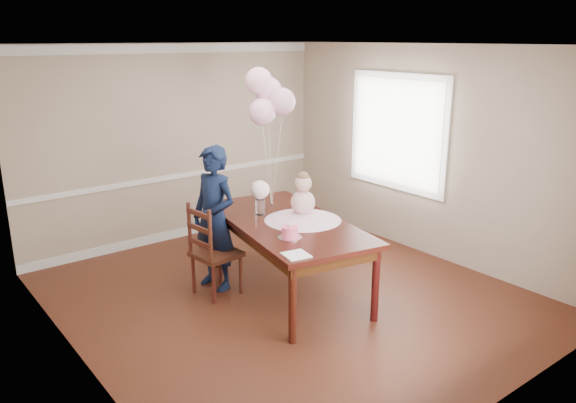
{
  "coord_description": "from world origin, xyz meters",
  "views": [
    {
      "loc": [
        -3.52,
        -4.48,
        2.77
      ],
      "look_at": [
        0.09,
        0.14,
        1.05
      ],
      "focal_mm": 35.0,
      "sensor_mm": 36.0,
      "label": 1
    }
  ],
  "objects": [
    {
      "name": "chair_leg_bl",
      "position": [
        -0.79,
        0.73,
        0.22
      ],
      "size": [
        0.05,
        0.05,
        0.45
      ],
      "primitive_type": "cylinder",
      "rotation": [
        0.0,
        0.0,
        0.11
      ],
      "color": "#3D1410",
      "rests_on": "floor"
    },
    {
      "name": "woman",
      "position": [
        -0.49,
        0.73,
        0.82
      ],
      "size": [
        0.52,
        0.67,
        1.64
      ],
      "primitive_type": "imported",
      "rotation": [
        0.0,
        0.0,
        -1.34
      ],
      "color": "#0E1833",
      "rests_on": "floor"
    },
    {
      "name": "table_leg_fr",
      "position": [
        0.34,
        -0.97,
        0.39
      ],
      "size": [
        0.09,
        0.09,
        0.78
      ],
      "primitive_type": "cylinder",
      "rotation": [
        0.0,
        0.0,
        -0.19
      ],
      "color": "black",
      "rests_on": "floor"
    },
    {
      "name": "balloon_b",
      "position": [
        0.39,
        0.64,
        2.07
      ],
      "size": [
        0.31,
        0.31,
        0.31
      ],
      "primitive_type": "sphere",
      "color": "#E09EBB",
      "rests_on": "balloon_ribbon_b"
    },
    {
      "name": "balloon_ribbon_b",
      "position": [
        0.34,
        0.68,
        1.37
      ],
      "size": [
        0.1,
        0.08,
        1.04
      ],
      "primitive_type": "cylinder",
      "rotation": [
        0.05,
        0.1,
        -0.19
      ],
      "color": "white",
      "rests_on": "balloon_weight"
    },
    {
      "name": "chair_slat_mid",
      "position": [
        -0.79,
        0.54,
        0.81
      ],
      "size": [
        0.08,
        0.42,
        0.05
      ],
      "primitive_type": "cube",
      "rotation": [
        0.0,
        0.0,
        0.11
      ],
      "color": "#3B1810",
      "rests_on": "dining_chair_seat"
    },
    {
      "name": "crown_molding",
      "position": [
        0.0,
        2.49,
        2.63
      ],
      "size": [
        4.5,
        0.02,
        0.12
      ],
      "primitive_type": "cube",
      "color": "silver",
      "rests_on": "wall_back"
    },
    {
      "name": "balloon_weight",
      "position": [
        0.29,
        0.71,
        0.85
      ],
      "size": [
        0.05,
        0.05,
        0.02
      ],
      "primitive_type": "cylinder",
      "rotation": [
        0.0,
        0.0,
        -0.19
      ],
      "color": "silver",
      "rests_on": "dining_table_top"
    },
    {
      "name": "baseboard_trim",
      "position": [
        0.0,
        2.49,
        0.06
      ],
      "size": [
        4.5,
        0.02,
        0.12
      ],
      "primitive_type": "cube",
      "color": "silver",
      "rests_on": "floor"
    },
    {
      "name": "table_leg_fl",
      "position": [
        -0.58,
        -0.79,
        0.39
      ],
      "size": [
        0.09,
        0.09,
        0.78
      ],
      "primitive_type": "cylinder",
      "rotation": [
        0.0,
        0.0,
        -0.19
      ],
      "color": "black",
      "rests_on": "floor"
    },
    {
      "name": "roses_near",
      "position": [
        -0.03,
        0.49,
        1.13
      ],
      "size": [
        0.21,
        0.21,
        0.21
      ],
      "primitive_type": "sphere",
      "color": "#FFD5DB",
      "rests_on": "rose_vase_near"
    },
    {
      "name": "baby_hair",
      "position": [
        0.22,
        0.04,
        1.32
      ],
      "size": [
        0.13,
        0.13,
        0.13
      ],
      "primitive_type": "sphere",
      "color": "brown",
      "rests_on": "baby_head"
    },
    {
      "name": "chair_leg_fr",
      "position": [
        -0.37,
        0.4,
        0.22
      ],
      "size": [
        0.05,
        0.05,
        0.45
      ],
      "primitive_type": "cylinder",
      "rotation": [
        0.0,
        0.0,
        0.11
      ],
      "color": "#3B1810",
      "rests_on": "floor"
    },
    {
      "name": "chair_back_post_r",
      "position": [
        -0.81,
        0.73,
        0.77
      ],
      "size": [
        0.05,
        0.05,
        0.58
      ],
      "primitive_type": "cylinder",
      "rotation": [
        0.0,
        0.0,
        0.11
      ],
      "color": "#3A160F",
      "rests_on": "dining_chair_seat"
    },
    {
      "name": "baby_head",
      "position": [
        0.22,
        0.04,
        1.25
      ],
      "size": [
        0.19,
        0.19,
        0.19
      ],
      "primitive_type": "sphere",
      "color": "#CE9B8E",
      "rests_on": "baby_torso"
    },
    {
      "name": "baby_torso",
      "position": [
        0.22,
        0.04,
        1.04
      ],
      "size": [
        0.27,
        0.27,
        0.27
      ],
      "primitive_type": "sphere",
      "color": "pink",
      "rests_on": "baby_skirt"
    },
    {
      "name": "table_apron",
      "position": [
        0.07,
        0.13,
        0.73
      ],
      "size": [
        1.38,
        2.27,
        0.11
      ],
      "primitive_type": "cube",
      "rotation": [
        0.0,
        0.0,
        -0.19
      ],
      "color": "black",
      "rests_on": "table_leg_fl"
    },
    {
      "name": "chair_slat_low",
      "position": [
        -0.79,
        0.54,
        0.65
      ],
      "size": [
        0.08,
        0.42,
        0.05
      ],
      "primitive_type": "cube",
      "rotation": [
        0.0,
        0.0,
        0.11
      ],
      "color": "#3A150F",
      "rests_on": "dining_chair_seat"
    },
    {
      "name": "table_leg_bl",
      "position": [
        -0.2,
        1.23,
        0.39
      ],
      "size": [
        0.09,
        0.09,
        0.78
      ],
      "primitive_type": "cylinder",
      "rotation": [
        0.0,
        0.0,
        -0.19
      ],
      "color": "black",
      "rests_on": "floor"
    },
    {
      "name": "chair_rail_trim",
      "position": [
        0.0,
        2.49,
        0.9
      ],
      "size": [
        4.5,
        0.02,
        0.07
      ],
      "primitive_type": "cube",
      "color": "white",
      "rests_on": "wall_back"
    },
    {
      "name": "wall_left",
      "position": [
        -2.25,
        0.0,
        1.35
      ],
      "size": [
        0.02,
        5.0,
        2.7
      ],
      "primitive_type": "cube",
      "color": "tan",
      "rests_on": "floor"
    },
    {
      "name": "wall_back",
      "position": [
        0.0,
        2.5,
        1.35
      ],
      "size": [
        4.5,
        0.02,
        2.7
      ],
      "primitive_type": "cube",
      "color": "tan",
      "rests_on": "floor"
    },
    {
      "name": "chair_leg_br",
      "position": [
        -0.41,
        0.77,
        0.22
      ],
      "size": [
        0.05,
        0.05,
        0.45
      ],
      "primitive_type": "cylinder",
      "rotation": [
        0.0,
        0.0,
        0.11
      ],
      "color": "#3B1410",
      "rests_on": "floor"
    },
    {
      "name": "cake_flower_b",
      "position": [
        -0.21,
        -0.31,
        0.98
      ],
      "size": [
        0.03,
        0.03,
        0.03
      ],
      "primitive_type": "sphere",
      "color": "silver",
      "rests_on": "birthday_cake"
    },
    {
      "name": "window_blinds",
      "position": [
        2.21,
        0.5,
        1.55
      ],
      "size": [
        0.01,
        1.5,
        1.4
      ],
      "primitive_type": "cube",
      "color": "silver",
      "rests_on": "wall_right"
    },
    {
      "name": "cake_platter",
      "position": [
        -0.24,
        -0.32,
        0.84
      ],
      "size": [
        0.29,
        0.29,
        0.01
      ],
      "primitive_type": "cylinder",
      "rotation": [
        0.0,
        0.0,
        -0.19
      ],
      "color": "silver",
      "rests_on": "dining_table_top"
    },
    {
      "name": "napkin",
      "position": [
        -0.49,
        -0.73,
        0.84
      ],
      "size": [
        0.26,
        0.26,
        0.01
      ],
      "primitive_type": "cube",
      "rotation": [
        0.0,
        0.0,
        -0.19
      ],
      "color": "white",
      "rests_on": "dining_table_top"
    },
    {
      "name": "table_leg_br",
      "position": [
        0.72,
        1.05,
        0.39
      ],
      "size": [
        0.09,
        0.09,
        0.78
      ],
      "primitive_type": "cylinder",
      "rotation": [
        0.0,
        0.0,
        -0.19
      ],
      "color": "black",
      "rests_on": "floor"
    },
    {
      "name": "balloon_ribbon_d",
      "position": [
        0.26,
        0.79,
        1.49
      ],
      "size": [
        0.07,
        0.13,
        1.27
      ],
      "primitive_type": "cylinder",
      "rotation": [
        -0.09,
        -0.07,
        -0.19
      ],
      "color": "white",
      "rests_on": "balloon_weight"
    },
    {
      "name": "balloon_ribbon_c",
      "position": [
        0.32,
        0.77,
        1.43
      ],
      "size": [
        0.04,
        0.1,
        1.16
      ],
      "primitive_type": "cylinder",
      "rotation": [
        -0.09,
        0.02,
        -0.19
      ],
      "color": "white",
      "rests_on": "balloon_weight"
    },
    {
      "name": "wall_right",
      "position": [
        2.25,
        0.0,
        1.35
      ],
      "size": [
        0.02,
        5.0,
        2.7
      ],
      "primitive_type": "cube",
      "color": "tan",
      "rests_on": "floor"
    },
    {
      "name": "balloon_c",
      "position": [
        0.34,
        0.82,
        2.18
      ],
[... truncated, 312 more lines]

